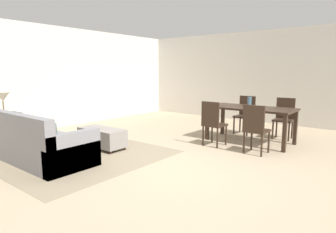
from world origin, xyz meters
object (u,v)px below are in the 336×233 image
at_px(couch, 39,145).
at_px(dining_chair_far_left, 245,112).
at_px(ottoman_table, 102,137).
at_px(vase_centerpiece, 249,102).
at_px(dining_chair_near_left, 213,121).
at_px(side_table, 5,126).
at_px(dining_chair_far_right, 284,116).
at_px(dining_chair_near_right, 255,126).
at_px(dining_table, 250,111).
at_px(table_lamp, 3,98).

height_order(couch, dining_chair_far_left, dining_chair_far_left).
distance_m(ottoman_table, vase_centerpiece, 3.15).
relative_size(ottoman_table, dining_chair_near_left, 1.09).
bearing_deg(side_table, dining_chair_near_left, 41.59).
distance_m(dining_chair_far_right, vase_centerpiece, 1.04).
bearing_deg(couch, dining_chair_near_left, 56.62).
bearing_deg(vase_centerpiece, dining_chair_far_right, 60.81).
height_order(dining_chair_near_right, dining_chair_far_left, same).
bearing_deg(dining_chair_near_right, dining_table, 118.40).
relative_size(dining_chair_near_left, vase_centerpiece, 4.12).
relative_size(dining_chair_near_right, dining_chair_far_right, 1.00).
bearing_deg(ottoman_table, table_lamp, -139.74).
relative_size(ottoman_table, dining_table, 0.56).
bearing_deg(side_table, couch, 0.32).
bearing_deg(vase_centerpiece, dining_chair_far_left, 117.78).
distance_m(couch, ottoman_table, 1.21).
bearing_deg(dining_table, vase_centerpiece, -104.73).
bearing_deg(table_lamp, couch, 0.32).
xyz_separation_m(dining_chair_near_left, dining_chair_near_right, (0.90, -0.02, 0.00)).
height_order(side_table, dining_chair_near_right, dining_chair_near_right).
bearing_deg(dining_chair_near_left, dining_table, 60.59).
bearing_deg(table_lamp, dining_chair_far_left, 54.32).
bearing_deg(vase_centerpiece, dining_table, 75.27).
distance_m(side_table, table_lamp, 0.54).
xyz_separation_m(dining_table, dining_chair_far_left, (-0.44, 0.77, -0.15)).
bearing_deg(dining_chair_near_right, vase_centerpiece, 120.20).
bearing_deg(vase_centerpiece, dining_chair_near_right, -59.80).
distance_m(dining_chair_far_left, vase_centerpiece, 0.98).
xyz_separation_m(side_table, dining_chair_near_right, (3.97, 2.69, 0.05)).
xyz_separation_m(couch, dining_table, (2.24, 3.52, 0.38)).
distance_m(table_lamp, vase_centerpiece, 4.95).
bearing_deg(vase_centerpiece, side_table, -135.19).
relative_size(dining_chair_near_left, dining_chair_far_left, 1.00).
bearing_deg(side_table, ottoman_table, 40.26).
height_order(ottoman_table, dining_chair_near_left, dining_chair_near_left).
distance_m(table_lamp, dining_chair_near_right, 4.82).
height_order(dining_chair_near_left, dining_chair_near_right, same).
xyz_separation_m(dining_chair_near_left, dining_chair_far_right, (0.92, 1.62, 0.00)).
relative_size(ottoman_table, table_lamp, 1.91).
bearing_deg(dining_chair_far_left, dining_chair_near_left, -90.63).
height_order(couch, ottoman_table, couch).
relative_size(table_lamp, dining_table, 0.29).
relative_size(side_table, dining_chair_near_left, 0.65).
bearing_deg(ottoman_table, dining_table, 47.93).
bearing_deg(dining_table, couch, -122.50).
xyz_separation_m(ottoman_table, side_table, (-1.43, -1.21, 0.24)).
xyz_separation_m(dining_chair_near_right, dining_chair_far_left, (-0.88, 1.60, 0.00)).
relative_size(couch, ottoman_table, 1.95).
xyz_separation_m(side_table, vase_centerpiece, (3.51, 3.48, 0.40)).
bearing_deg(ottoman_table, couch, -97.23).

